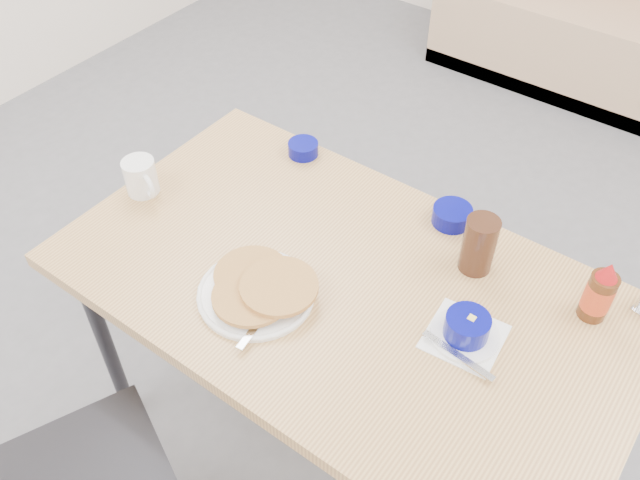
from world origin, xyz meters
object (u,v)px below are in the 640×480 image
Objects in this scene: grits_setting at (466,330)px; syrup_bottle at (599,293)px; creamer_bowl at (303,149)px; booth_bench at (633,28)px; dining_table at (344,299)px; coffee_mug at (141,177)px; amber_tumbler at (479,245)px; pancake_plate at (259,289)px; butter_bowl at (452,215)px.

grits_setting is 0.31m from syrup_bottle.
grits_setting is 0.76m from creamer_bowl.
booth_bench is 2.56m from dining_table.
coffee_mug is at bearing -175.40° from grits_setting.
creamer_bowl is at bearing 174.65° from syrup_bottle.
creamer_bowl is 0.58× the size of amber_tumbler.
syrup_bottle is at bearing 31.99° from pancake_plate.
grits_setting is at bearing -24.50° from creamer_bowl.
butter_bowl is 0.17m from amber_tumbler.
pancake_plate is 0.77m from syrup_bottle.
booth_bench reaches higher than amber_tumbler.
butter_bowl is at bearing 73.10° from dining_table.
booth_bench is 1.36× the size of dining_table.
dining_table is at bearing -134.22° from amber_tumbler.
syrup_bottle is at bearing 26.60° from dining_table.
pancake_plate is 2.81× the size of butter_bowl.
grits_setting is at bearing -68.27° from amber_tumbler.
creamer_bowl is 0.90m from syrup_bottle.
booth_bench reaches higher than creamer_bowl.
dining_table is 0.32m from grits_setting.
grits_setting reaches higher than pancake_plate.
amber_tumbler is (0.61, -0.11, 0.06)m from creamer_bowl.
butter_bowl is at bearing 27.93° from coffee_mug.
coffee_mug is (-0.49, 0.10, 0.03)m from pancake_plate.
amber_tumbler is 0.29m from syrup_bottle.
coffee_mug is 0.95m from grits_setting.
dining_table is at bearing -106.90° from butter_bowl.
pancake_plate is at bearing -148.01° from syrup_bottle.
dining_table is 10.97× the size of coffee_mug.
booth_bench is 2.72m from pancake_plate.
coffee_mug is 1.45× the size of creamer_bowl.
pancake_plate reaches higher than dining_table.
syrup_bottle is (0.51, -2.28, 0.48)m from booth_bench.
pancake_plate is at bearing -93.02° from booth_bench.
butter_bowl is (0.24, 0.49, 0.00)m from pancake_plate.
grits_setting is at bearing -82.99° from booth_bench.
syrup_bottle reaches higher than creamer_bowl.
amber_tumbler is (0.86, 0.28, 0.02)m from coffee_mug.
butter_bowl is 0.61× the size of syrup_bottle.
grits_setting reaches higher than dining_table.
coffee_mug is 0.84× the size of amber_tumbler.
booth_bench is 2.36m from amber_tumbler.
grits_setting is (0.31, 0.02, 0.09)m from dining_table.
dining_table is 7.15× the size of grits_setting.
butter_bowl is at bearing 63.53° from pancake_plate.
amber_tumbler is at bearing 18.24° from coffee_mug.
dining_table is 0.59m from syrup_bottle.
booth_bench is at bearing 86.98° from pancake_plate.
butter_bowl is at bearing 138.63° from amber_tumbler.
coffee_mug is 0.76× the size of syrup_bottle.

